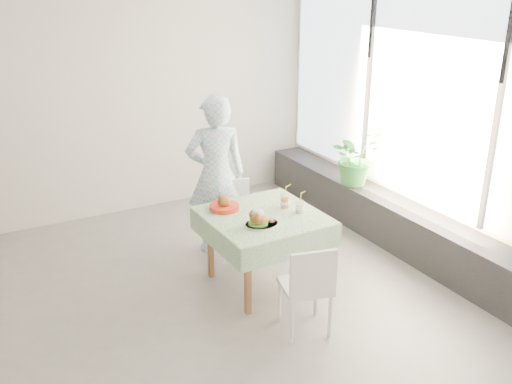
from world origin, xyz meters
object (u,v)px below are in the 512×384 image
main_dish (260,220)px  juice_cup_orange (285,202)px  cafe_table (263,242)px  diner (216,175)px  chair_near (305,304)px  potted_plant (356,157)px  chair_far (235,234)px

main_dish → juice_cup_orange: bearing=31.1°
cafe_table → main_dish: size_ratio=3.32×
diner → chair_near: bearing=106.8°
chair_near → juice_cup_orange: 1.10m
diner → juice_cup_orange: (0.33, -0.86, -0.06)m
diner → potted_plant: (1.75, -0.14, -0.03)m
chair_far → diner: bearing=113.2°
chair_far → main_dish: size_ratio=2.56×
chair_far → potted_plant: (1.65, 0.09, 0.58)m
chair_far → juice_cup_orange: 0.86m
diner → main_dish: bearing=102.3°
juice_cup_orange → potted_plant: 1.59m
chair_near → juice_cup_orange: bearing=69.5°
chair_far → main_dish: 1.05m
potted_plant → chair_far: bearing=-176.8°
chair_far → chair_near: (-0.10, -1.51, 0.00)m
diner → main_dish: 1.11m
diner → potted_plant: 1.75m
chair_far → diner: diner is taller
cafe_table → chair_near: 0.87m
main_dish → juice_cup_orange: size_ratio=1.20×
cafe_table → main_dish: (-0.15, -0.20, 0.34)m
cafe_table → juice_cup_orange: (0.27, 0.05, 0.34)m
chair_far → cafe_table: bearing=-93.2°
chair_near → main_dish: 0.84m
cafe_table → diner: diner is taller
chair_far → chair_near: bearing=-93.8°
chair_far → potted_plant: 1.75m
juice_cup_orange → cafe_table: bearing=-169.2°
chair_far → potted_plant: bearing=3.2°
chair_far → chair_near: 1.52m
cafe_table → main_dish: main_dish is taller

